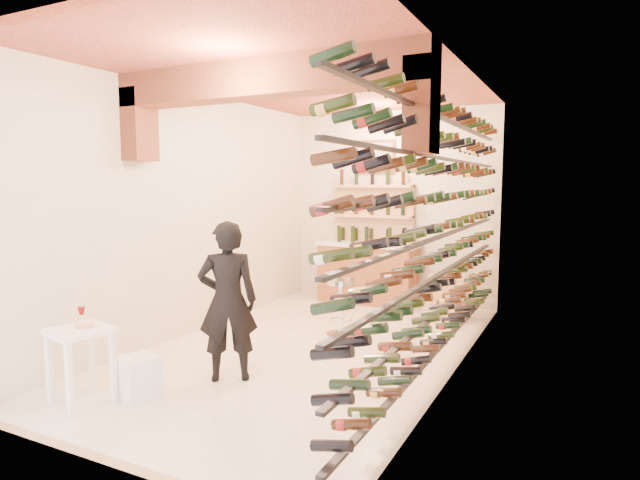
% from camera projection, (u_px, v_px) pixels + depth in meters
% --- Properties ---
extents(ground, '(6.00, 6.00, 0.00)m').
position_uv_depth(ground, '(309.00, 349.00, 6.40)').
color(ground, white).
rests_on(ground, ground).
extents(room_shell, '(3.52, 6.02, 3.21)m').
position_uv_depth(room_shell, '(298.00, 161.00, 5.93)').
color(room_shell, beige).
rests_on(room_shell, ground).
extents(wine_rack, '(0.32, 5.70, 2.56)m').
position_uv_depth(wine_rack, '(437.00, 226.00, 5.55)').
color(wine_rack, black).
rests_on(wine_rack, ground).
extents(back_counter, '(1.70, 0.62, 1.29)m').
position_uv_depth(back_counter, '(367.00, 271.00, 8.83)').
color(back_counter, '#9C5830').
rests_on(back_counter, ground).
extents(back_shelving, '(1.40, 0.31, 2.73)m').
position_uv_depth(back_shelving, '(373.00, 232.00, 8.97)').
color(back_shelving, tan).
rests_on(back_shelving, ground).
extents(tasting_table, '(0.59, 0.59, 0.86)m').
position_uv_depth(tasting_table, '(80.00, 342.00, 4.73)').
color(tasting_table, white).
rests_on(tasting_table, ground).
extents(white_stool, '(0.41, 0.41, 0.40)m').
position_uv_depth(white_stool, '(138.00, 378.00, 4.89)').
color(white_stool, white).
rests_on(white_stool, ground).
extents(person, '(0.71, 0.66, 1.63)m').
position_uv_depth(person, '(228.00, 301.00, 5.32)').
color(person, black).
rests_on(person, ground).
extents(chrome_barstool, '(0.39, 0.39, 0.76)m').
position_uv_depth(chrome_barstool, '(341.00, 303.00, 6.91)').
color(chrome_barstool, silver).
rests_on(chrome_barstool, ground).
extents(crate_lower, '(0.64, 0.53, 0.33)m').
position_uv_depth(crate_lower, '(446.00, 308.00, 7.83)').
color(crate_lower, '#DDAB79').
rests_on(crate_lower, ground).
extents(crate_upper, '(0.57, 0.43, 0.31)m').
position_uv_depth(crate_upper, '(446.00, 286.00, 7.79)').
color(crate_upper, '#DDAB79').
rests_on(crate_upper, crate_lower).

